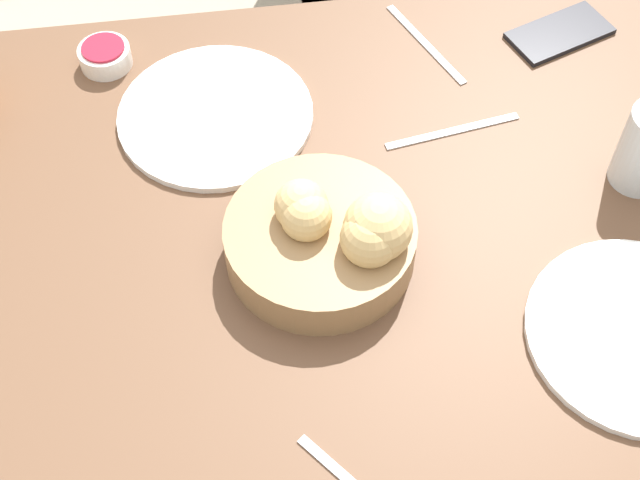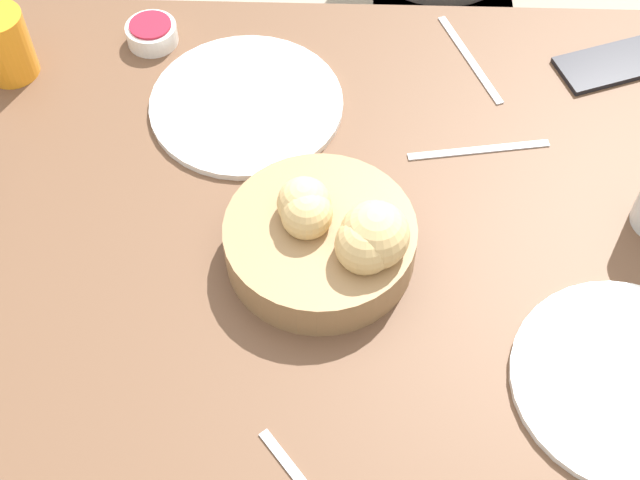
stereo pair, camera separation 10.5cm
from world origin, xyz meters
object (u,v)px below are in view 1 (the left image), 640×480
fork_silver (425,44)px  plate_near_right (639,334)px  plate_far_center (216,115)px  jam_bowl_berry (105,56)px  bread_basket (329,236)px  cell_phone (560,33)px  knife_silver (453,131)px

fork_silver → plate_near_right: bearing=-74.8°
plate_far_center → jam_bowl_berry: size_ratio=3.61×
bread_basket → plate_far_center: (-0.12, 0.25, -0.04)m
plate_far_center → cell_phone: (0.51, 0.09, -0.00)m
bread_basket → fork_silver: (0.19, 0.35, -0.04)m
bread_basket → jam_bowl_berry: 0.46m
jam_bowl_berry → knife_silver: 0.50m
bread_basket → plate_near_right: bread_basket is taller
plate_far_center → knife_silver: 0.32m
bread_basket → fork_silver: bearing=61.0°
plate_far_center → knife_silver: (0.31, -0.07, -0.00)m
fork_silver → knife_silver: same height
bread_basket → plate_far_center: bearing=115.4°
plate_near_right → plate_far_center: same height
plate_near_right → jam_bowl_berry: size_ratio=3.51×
plate_far_center → fork_silver: bearing=18.1°
plate_near_right → fork_silver: (-0.14, 0.51, -0.00)m
plate_near_right → knife_silver: size_ratio=1.36×
bread_basket → jam_bowl_berry: bearing=125.2°
plate_far_center → knife_silver: size_ratio=1.40×
bread_basket → cell_phone: bread_basket is taller
jam_bowl_berry → fork_silver: 0.46m
plate_near_right → jam_bowl_berry: bearing=138.2°
plate_near_right → fork_silver: 0.53m
plate_far_center → fork_silver: (0.31, 0.10, -0.00)m
fork_silver → cell_phone: cell_phone is taller
bread_basket → cell_phone: (0.39, 0.34, -0.04)m
jam_bowl_berry → knife_silver: size_ratio=0.39×
plate_far_center → fork_silver: plate_far_center is taller
fork_silver → cell_phone: bearing=-2.5°
plate_near_right → knife_silver: bearing=112.3°
bread_basket → knife_silver: bearing=42.4°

